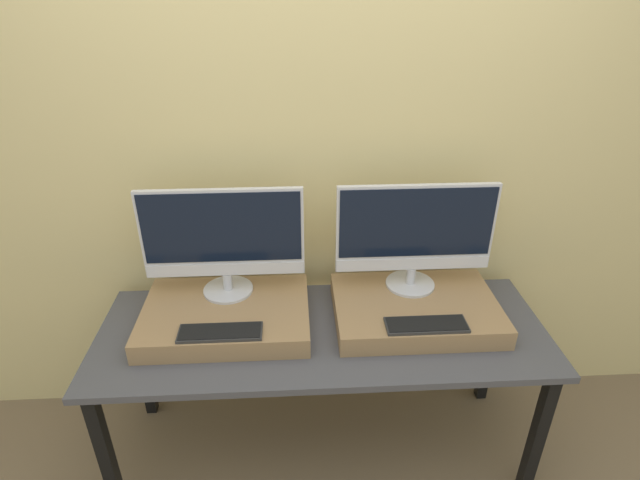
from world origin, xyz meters
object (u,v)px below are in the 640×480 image
Objects in this scene: monitor_right at (415,233)px; monitor_left at (223,238)px; keyboard_right at (426,325)px; keyboard_left at (220,332)px.

monitor_left is at bearing 180.00° from monitor_right.
keyboard_right is at bearing -90.00° from monitor_right.
keyboard_right is (0.00, -0.30, -0.25)m from monitor_right.
monitor_right is at bearing 0.00° from monitor_left.
keyboard_right is at bearing 0.00° from keyboard_left.
monitor_left is at bearing 159.84° from keyboard_right.
monitor_right is at bearing 90.00° from keyboard_right.
keyboard_right is (0.81, -0.30, -0.25)m from monitor_left.
monitor_left is 1.00× the size of monitor_right.
monitor_right is 0.39m from keyboard_right.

